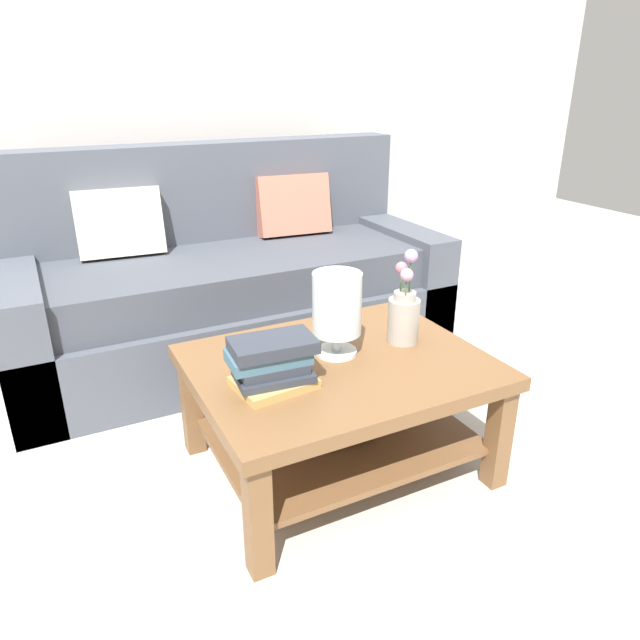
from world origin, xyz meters
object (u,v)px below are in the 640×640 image
Objects in this scene: book_stack_main at (272,363)px; glass_hurricane_vase at (337,307)px; coffee_table at (338,392)px; couch at (230,286)px; flower_pitcher at (404,313)px.

book_stack_main is 0.33m from glass_hurricane_vase.
coffee_table is 3.57× the size of book_stack_main.
coffee_table is at bearing 12.10° from book_stack_main.
couch reaches higher than glass_hurricane_vase.
glass_hurricane_vase reaches higher than book_stack_main.
glass_hurricane_vase is at bearing 175.93° from flower_pitcher.
book_stack_main is at bearing -102.25° from couch.
couch is 6.08× the size of flower_pitcher.
couch is 1.18m from flower_pitcher.
glass_hurricane_vase is at bearing -88.30° from couch.
glass_hurricane_vase is (0.03, -1.11, 0.26)m from couch.
couch reaches higher than coffee_table.
flower_pitcher reaches higher than glass_hurricane_vase.
couch reaches higher than book_stack_main.
flower_pitcher is (0.57, 0.09, 0.03)m from book_stack_main.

